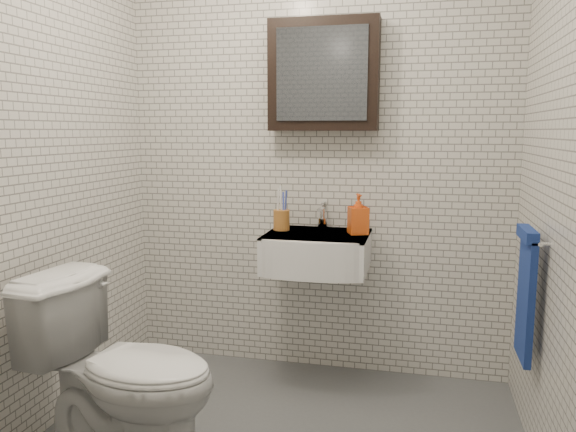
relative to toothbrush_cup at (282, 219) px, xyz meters
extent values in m
cube|color=silver|center=(0.16, 0.17, 0.34)|extent=(2.20, 0.02, 2.50)
cube|color=silver|center=(0.16, -1.83, 0.34)|extent=(2.20, 0.02, 2.50)
cube|color=silver|center=(-0.94, -0.83, 0.34)|extent=(0.02, 2.00, 2.50)
cube|color=silver|center=(1.26, -0.83, 0.34)|extent=(0.02, 2.00, 2.50)
cube|color=white|center=(0.21, -0.06, -0.16)|extent=(0.55, 0.45, 0.20)
cylinder|color=silver|center=(0.21, -0.04, -0.07)|extent=(0.31, 0.31, 0.02)
cylinder|color=silver|center=(0.21, -0.04, -0.07)|extent=(0.04, 0.04, 0.01)
cube|color=white|center=(0.21, -0.06, -0.07)|extent=(0.55, 0.45, 0.01)
cylinder|color=silver|center=(0.21, 0.11, -0.03)|extent=(0.06, 0.06, 0.06)
cylinder|color=silver|center=(0.21, 0.11, 0.03)|extent=(0.03, 0.03, 0.08)
cylinder|color=silver|center=(0.21, 0.05, 0.06)|extent=(0.02, 0.12, 0.02)
cube|color=silver|center=(0.21, 0.14, 0.08)|extent=(0.02, 0.09, 0.01)
cube|color=black|center=(0.21, 0.10, 0.79)|extent=(0.60, 0.14, 0.60)
cube|color=#3F444C|center=(0.21, 0.02, 0.79)|extent=(0.49, 0.01, 0.49)
cylinder|color=silver|center=(1.22, -0.48, 0.04)|extent=(0.02, 0.30, 0.02)
cylinder|color=silver|center=(1.24, -0.35, 0.04)|extent=(0.04, 0.02, 0.02)
cylinder|color=silver|center=(1.24, -0.61, 0.04)|extent=(0.04, 0.02, 0.02)
cube|color=navy|center=(1.21, -0.48, -0.23)|extent=(0.03, 0.26, 0.54)
cube|color=navy|center=(1.20, -0.48, 0.05)|extent=(0.05, 0.26, 0.05)
cylinder|color=#A9682A|center=(0.00, 0.00, -0.01)|extent=(0.11, 0.11, 0.11)
cylinder|color=white|center=(-0.02, -0.01, 0.07)|extent=(0.02, 0.03, 0.22)
cylinder|color=#3B4FBD|center=(0.01, -0.01, 0.06)|extent=(0.02, 0.02, 0.19)
cylinder|color=white|center=(-0.01, 0.02, 0.07)|extent=(0.03, 0.04, 0.23)
cylinder|color=#3B4FBD|center=(0.02, 0.01, 0.06)|extent=(0.03, 0.05, 0.20)
imported|color=orange|center=(0.43, -0.02, 0.05)|extent=(0.13, 0.13, 0.22)
imported|color=white|center=(-0.42, -1.01, -0.51)|extent=(0.84, 0.53, 0.81)
camera|label=1|loc=(0.75, -3.00, 0.49)|focal=35.00mm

